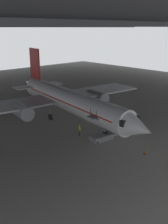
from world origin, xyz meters
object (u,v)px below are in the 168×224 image
airplane_main (68,100)px  crew_worker_by_stairs (79,130)px  traffic_cone_orange (145,152)px  boarding_stairs (103,134)px

airplane_main → crew_worker_by_stairs: size_ratio=20.29×
crew_worker_by_stairs → traffic_cone_orange: size_ratio=2.77×
crew_worker_by_stairs → airplane_main: bearing=62.6°
traffic_cone_orange → boarding_stairs: bearing=94.8°
boarding_stairs → traffic_cone_orange: (0.54, -6.40, -0.43)m
boarding_stairs → airplane_main: bearing=79.3°
crew_worker_by_stairs → boarding_stairs: bearing=-62.7°
airplane_main → traffic_cone_orange: bearing=-94.4°
airplane_main → traffic_cone_orange: size_ratio=56.13×
airplane_main → traffic_cone_orange: airplane_main is taller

